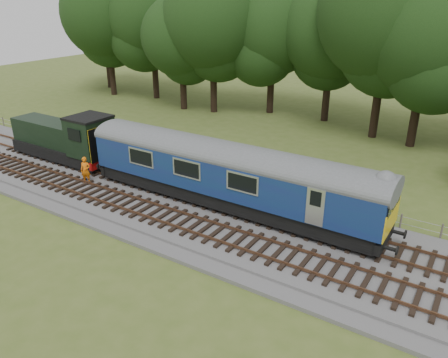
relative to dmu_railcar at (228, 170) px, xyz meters
The scene contains 9 objects.
ground 4.22m from the dmu_railcar, 155.00° to the right, with size 120.00×120.00×0.00m, color #495D22.
ballast 4.11m from the dmu_railcar, 155.00° to the right, with size 70.00×7.00×0.35m, color #4C4C4F.
track_north 3.72m from the dmu_railcar, behind, with size 67.20×2.40×0.21m.
track_south 4.78m from the dmu_railcar, 135.02° to the right, with size 67.20×2.40×0.21m.
fence 5.04m from the dmu_railcar, 134.08° to the left, with size 64.00×0.12×1.00m, color #6B6054, non-canonical shape.
tree_line 20.98m from the dmu_railcar, 98.29° to the left, with size 70.00×8.00×18.00m, color black, non-canonical shape.
dmu_railcar is the anchor object (origin of this frame).
shunter_loco 13.94m from the dmu_railcar, behind, with size 8.91×2.60×3.38m.
worker 9.84m from the dmu_railcar, 167.44° to the right, with size 0.65×0.42×1.77m, color orange.
Camera 1 is at (15.11, -17.86, 11.82)m, focal length 35.00 mm.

